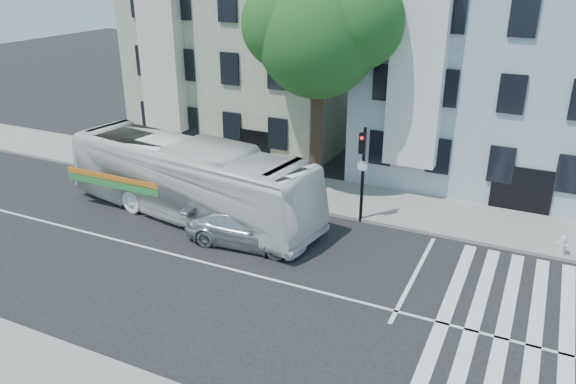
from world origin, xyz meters
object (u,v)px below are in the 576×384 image
Objects in this scene: sedan at (247,227)px; bus at (190,179)px; fire_hydrant at (562,244)px; traffic_signal at (363,163)px.

bus is at bearing 64.61° from sedan.
fire_hydrant is (15.11, 2.91, -1.19)m from bus.
bus reaches higher than fire_hydrant.
sedan is at bearing -159.86° from fire_hydrant.
bus is 3.94m from sedan.
bus is 15.56× the size of fire_hydrant.
bus is at bearing -160.93° from traffic_signal.
fire_hydrant is (11.54, 4.23, -0.17)m from sedan.
traffic_signal is 8.36m from fire_hydrant.
traffic_signal is at bearing -47.05° from sedan.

